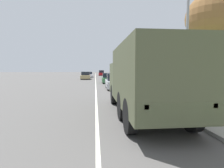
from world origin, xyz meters
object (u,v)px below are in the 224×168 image
at_px(military_truck, 144,78).
at_px(car_nearest_ahead, 115,82).
at_px(car_third_ahead, 86,76).
at_px(lamp_post, 183,27).
at_px(car_fourth_ahead, 89,75).
at_px(car_farthest_ahead, 101,73).
at_px(car_second_ahead, 108,78).

xyz_separation_m(military_truck, car_nearest_ahead, (-0.10, 10.93, -0.97)).
relative_size(car_nearest_ahead, car_third_ahead, 0.96).
relative_size(car_third_ahead, lamp_post, 0.68).
bearing_deg(car_third_ahead, lamp_post, -76.67).
height_order(car_nearest_ahead, lamp_post, lamp_post).
bearing_deg(military_truck, car_fourth_ahead, 95.62).
xyz_separation_m(car_nearest_ahead, car_farthest_ahead, (-0.09, 37.39, 0.04)).
height_order(car_second_ahead, car_fourth_ahead, car_second_ahead).
bearing_deg(car_second_ahead, car_farthest_ahead, 89.87).
distance_m(military_truck, car_fourth_ahead, 38.75).
xyz_separation_m(military_truck, car_fourth_ahead, (-3.79, 38.55, -1.06)).
height_order(car_second_ahead, car_farthest_ahead, car_farthest_ahead).
xyz_separation_m(car_nearest_ahead, car_second_ahead, (-0.16, 7.72, -0.05)).
height_order(car_third_ahead, car_fourth_ahead, car_third_ahead).
bearing_deg(car_farthest_ahead, lamp_post, -86.81).
bearing_deg(car_nearest_ahead, car_fourth_ahead, 97.61).
xyz_separation_m(car_fourth_ahead, car_farthest_ahead, (3.60, 9.77, 0.13)).
bearing_deg(car_nearest_ahead, military_truck, -89.45).
bearing_deg(military_truck, car_second_ahead, 90.81).
xyz_separation_m(car_nearest_ahead, car_fourth_ahead, (-3.69, 27.62, -0.10)).
bearing_deg(car_second_ahead, car_third_ahead, 110.46).
bearing_deg(lamp_post, military_truck, -152.51).
relative_size(car_third_ahead, car_fourth_ahead, 1.04).
distance_m(military_truck, car_second_ahead, 18.69).
xyz_separation_m(car_second_ahead, car_fourth_ahead, (-3.53, 19.89, -0.05)).
relative_size(car_fourth_ahead, car_farthest_ahead, 1.11).
distance_m(military_truck, car_nearest_ahead, 10.98).
relative_size(car_second_ahead, lamp_post, 0.58).
height_order(military_truck, lamp_post, lamp_post).
distance_m(car_fourth_ahead, car_farthest_ahead, 10.41).
relative_size(car_second_ahead, car_third_ahead, 0.86).
relative_size(military_truck, car_second_ahead, 1.83).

